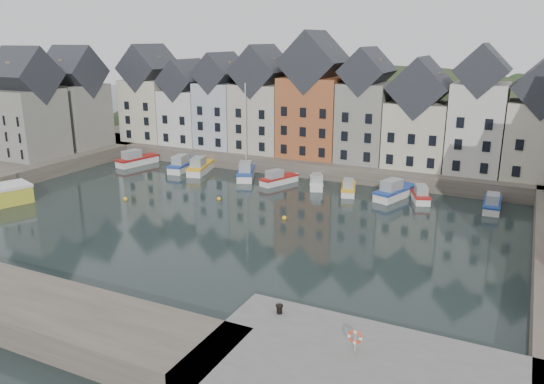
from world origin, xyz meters
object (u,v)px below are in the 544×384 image
Objects in this scene: boat_a at (136,160)px; life_ring_post at (355,337)px; boat_d at (246,172)px; mooring_bollard at (279,309)px.

life_ring_post reaches higher than boat_a.
mooring_bollard is (21.75, -35.34, 1.46)m from boat_d.
boat_a is at bearing 139.30° from mooring_bollard.
boat_d is 41.52m from mooring_bollard.
boat_d is at bearing 121.61° from mooring_bollard.
boat_a is at bearing 156.84° from boat_d.
boat_d is 46.28m from life_ring_post.
mooring_bollard is at bearing -28.90° from boat_a.
mooring_bollard is 5.91m from life_ring_post.
boat_a is 18.82m from boat_d.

